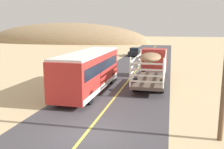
{
  "coord_description": "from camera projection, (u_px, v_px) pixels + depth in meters",
  "views": [
    {
      "loc": [
        3.91,
        -11.08,
        5.24
      ],
      "look_at": [
        0.0,
        5.58,
        1.93
      ],
      "focal_mm": 40.19,
      "sensor_mm": 36.0,
      "label": 1
    }
  ],
  "objects": [
    {
      "name": "ground_plane",
      "position": [
        86.0,
        133.0,
        12.46
      ],
      "size": [
        240.0,
        240.0,
        0.0
      ],
      "primitive_type": "plane",
      "color": "#CCB284"
    },
    {
      "name": "distant_hill",
      "position": [
        65.0,
        43.0,
        80.19
      ],
      "size": [
        54.1,
        18.17,
        12.62
      ],
      "primitive_type": "ellipsoid",
      "color": "#997C5A",
      "rests_on": "ground"
    },
    {
      "name": "car_far",
      "position": [
        135.0,
        52.0,
        44.81
      ],
      "size": [
        1.8,
        4.4,
        1.46
      ],
      "color": "black",
      "rests_on": "road_surface"
    },
    {
      "name": "bus",
      "position": [
        89.0,
        71.0,
        20.02
      ],
      "size": [
        2.54,
        10.0,
        3.21
      ],
      "color": "red",
      "rests_on": "road_surface"
    },
    {
      "name": "road_surface",
      "position": [
        86.0,
        133.0,
        12.46
      ],
      "size": [
        8.0,
        120.0,
        0.02
      ],
      "primitive_type": "cube",
      "color": "#423F44",
      "rests_on": "ground"
    },
    {
      "name": "livestock_truck",
      "position": [
        153.0,
        62.0,
        24.18
      ],
      "size": [
        2.53,
        9.7,
        3.02
      ],
      "color": "#B2332D",
      "rests_on": "road_surface"
    },
    {
      "name": "road_centre_line",
      "position": [
        86.0,
        133.0,
        12.46
      ],
      "size": [
        0.16,
        117.6,
        0.0
      ],
      "primitive_type": "cube",
      "color": "#D8CC4C",
      "rests_on": "road_surface"
    }
  ]
}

